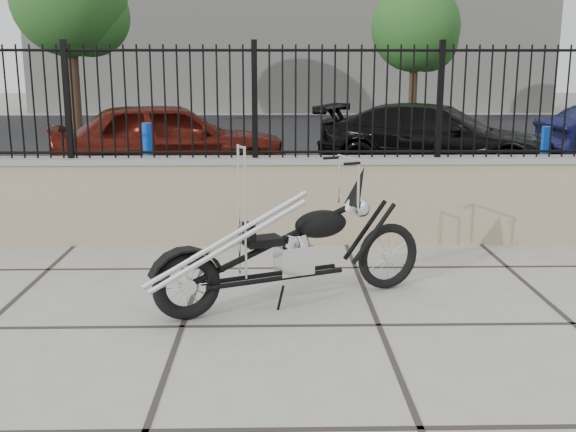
# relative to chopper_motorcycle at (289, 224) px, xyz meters

# --- Properties ---
(ground_plane) EXTENTS (90.00, 90.00, 0.00)m
(ground_plane) POSITION_rel_chopper_motorcycle_xyz_m (0.68, -0.49, -0.68)
(ground_plane) COLOR #99968E
(ground_plane) RESTS_ON ground
(parking_lot) EXTENTS (30.00, 30.00, 0.00)m
(parking_lot) POSITION_rel_chopper_motorcycle_xyz_m (0.68, 12.01, -0.68)
(parking_lot) COLOR black
(parking_lot) RESTS_ON ground
(retaining_wall) EXTENTS (14.00, 0.36, 0.96)m
(retaining_wall) POSITION_rel_chopper_motorcycle_xyz_m (0.68, 2.01, -0.20)
(retaining_wall) COLOR gray
(retaining_wall) RESTS_ON ground_plane
(iron_fence) EXTENTS (14.00, 0.08, 1.20)m
(iron_fence) POSITION_rel_chopper_motorcycle_xyz_m (0.68, 2.01, 0.88)
(iron_fence) COLOR black
(iron_fence) RESTS_ON retaining_wall
(background_building) EXTENTS (22.00, 6.00, 8.00)m
(background_building) POSITION_rel_chopper_motorcycle_xyz_m (0.68, 26.01, 3.32)
(background_building) COLOR beige
(background_building) RESTS_ON ground_plane
(chopper_motorcycle) EXTENTS (2.26, 1.25, 1.37)m
(chopper_motorcycle) POSITION_rel_chopper_motorcycle_xyz_m (0.00, 0.00, 0.00)
(chopper_motorcycle) COLOR black
(chopper_motorcycle) RESTS_ON ground_plane
(car_red) EXTENTS (4.31, 2.58, 1.37)m
(car_red) POSITION_rel_chopper_motorcycle_xyz_m (-1.92, 6.32, 0.00)
(car_red) COLOR #49100A
(car_red) RESTS_ON parking_lot
(car_black) EXTENTS (4.68, 3.33, 1.26)m
(car_black) POSITION_rel_chopper_motorcycle_xyz_m (2.86, 7.01, -0.05)
(car_black) COLOR black
(car_black) RESTS_ON parking_lot
(bollard_a) EXTENTS (0.17, 0.17, 1.15)m
(bollard_a) POSITION_rel_chopper_motorcycle_xyz_m (-1.93, 4.34, -0.11)
(bollard_a) COLOR #0C1DBB
(bollard_a) RESTS_ON ground_plane
(bollard_b) EXTENTS (0.14, 0.14, 1.13)m
(bollard_b) POSITION_rel_chopper_motorcycle_xyz_m (3.62, 3.83, -0.12)
(bollard_b) COLOR #0D2ED0
(bollard_b) RESTS_ON ground_plane
(tree_right) EXTENTS (2.73, 2.73, 4.61)m
(tree_right) POSITION_rel_chopper_motorcycle_xyz_m (4.25, 16.06, 2.54)
(tree_right) COLOR #382619
(tree_right) RESTS_ON ground_plane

